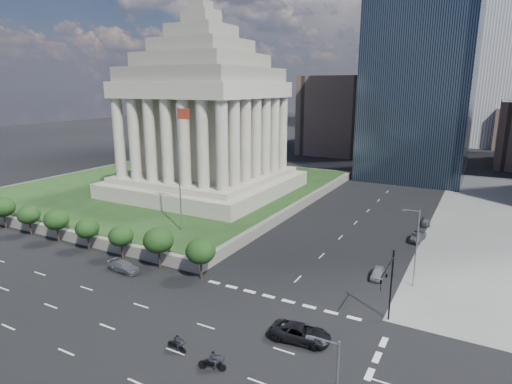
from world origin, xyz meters
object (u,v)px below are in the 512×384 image
Objects in this scene: war_memorial at (204,101)px; parked_sedan_near at (378,273)px; motorcycle_lead at (212,360)px; suv_grey at (124,267)px; parked_sedan_mid at (418,237)px; traffic_signal_ne at (388,281)px; pickup_truck at (301,333)px; parked_sedan_far at (426,222)px; flagpole at (180,161)px; street_lamp_north at (415,244)px; motorcycle_trail at (177,343)px.

war_memorial is 52.82m from parked_sedan_near.
motorcycle_lead is (-8.39, -25.94, 0.31)m from parked_sedan_near.
parked_sedan_mid is (33.10, 31.21, 0.04)m from suv_grey.
traffic_signal_ne reaches higher than suv_grey.
traffic_signal_ne reaches higher than pickup_truck.
flagpole is at bearing -145.33° from parked_sedan_far.
suv_grey is at bearing -130.07° from parked_sedan_mid.
war_memorial is at bearing 154.08° from street_lamp_north.
street_lamp_north is 6.63m from parked_sedan_near.
motorcycle_lead is (-5.10, -7.91, 0.14)m from pickup_truck.
motorcycle_lead is (-11.89, -14.24, -4.28)m from traffic_signal_ne.
war_memorial is 50.31m from parked_sedan_mid.
flagpole is 8.44× the size of motorcycle_trail.
parked_sedan_near is 1.03× the size of parked_sedan_far.
traffic_signal_ne is 0.80× the size of street_lamp_north.
street_lamp_north reaches higher than parked_sedan_far.
street_lamp_north reaches higher than motorcycle_lead.
parked_sedan_mid is at bearing -7.27° from war_memorial.
street_lamp_north reaches higher than parked_sedan_near.
flagpole is 34.44m from pickup_truck.
war_memorial is at bearing 116.89° from flagpole.
street_lamp_north reaches higher than parked_sedan_mid.
war_memorial is 50.16m from parked_sedan_far.
pickup_truck reaches higher than parked_sedan_far.
street_lamp_north is (47.33, -23.00, -15.74)m from war_memorial.
flagpole is 7.70× the size of motorcycle_lead.
war_memorial reaches higher than street_lamp_north.
suv_grey reaches higher than parked_sedan_near.
parked_sedan_mid is (45.50, -5.80, -20.67)m from war_memorial.
traffic_signal_ne is 1.80× the size of parked_sedan_mid.
pickup_truck is (-7.62, -17.63, -4.83)m from street_lamp_north.
parked_sedan_mid is 1.19× the size of parked_sedan_far.
flagpole is 35.40m from motorcycle_lead.
war_memorial reaches higher than parked_sedan_mid.
parked_sedan_far is 53.83m from motorcycle_trail.
traffic_signal_ne is 10.28m from pickup_truck.
pickup_truck is 18.33m from parked_sedan_near.
motorcycle_lead is at bearing -106.88° from parked_sedan_far.
motorcycle_lead reaches higher than parked_sedan_far.
street_lamp_north is 30.60m from motorcycle_trail.
traffic_signal_ne reaches higher than motorcycle_trail.
parked_sedan_far is (2.50, 26.36, -0.02)m from parked_sedan_near.
street_lamp_north is 17.98m from parked_sedan_mid.
street_lamp_north is at bearing 47.86° from motorcycle_lead.
parked_sedan_far is at bearing 39.79° from flagpole.
flagpole is 45.13m from parked_sedan_far.
street_lamp_north is 2.68× the size of parked_sedan_far.
flagpole is at bearing 177.04° from parked_sedan_near.
suv_grey is 33.83m from parked_sedan_near.
motorcycle_trail is at bearing -118.31° from suv_grey.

